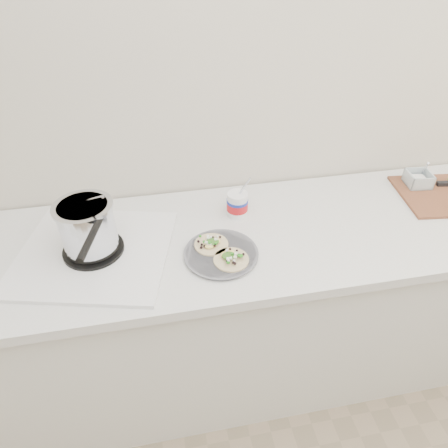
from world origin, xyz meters
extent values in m
cube|color=beige|center=(0.00, 1.73, 1.30)|extent=(3.50, 0.05, 2.60)
cube|color=silver|center=(0.00, 1.43, 0.43)|extent=(2.40, 0.62, 0.86)
cube|color=silver|center=(0.00, 1.41, 0.88)|extent=(2.44, 0.66, 0.04)
cube|color=silver|center=(-0.62, 1.40, 0.91)|extent=(0.62, 0.59, 0.01)
cylinder|color=black|center=(-0.62, 1.40, 0.92)|extent=(0.21, 0.21, 0.01)
torus|color=black|center=(-0.62, 1.40, 0.94)|extent=(0.18, 0.18, 0.02)
cylinder|color=silver|center=(-0.62, 1.40, 1.03)|extent=(0.18, 0.18, 0.16)
cylinder|color=slate|center=(-0.18, 1.31, 0.91)|extent=(0.25, 0.25, 0.01)
cylinder|color=slate|center=(-0.18, 1.31, 0.91)|extent=(0.26, 0.26, 0.00)
cylinder|color=white|center=(-0.07, 1.53, 0.95)|extent=(0.08, 0.08, 0.10)
cylinder|color=red|center=(-0.07, 1.53, 0.95)|extent=(0.08, 0.08, 0.04)
cylinder|color=#192D99|center=(-0.07, 1.53, 0.97)|extent=(0.08, 0.08, 0.01)
cube|color=white|center=(0.75, 1.58, 0.93)|extent=(0.06, 0.06, 0.03)
camera|label=1|loc=(-0.37, 0.28, 1.86)|focal=32.00mm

